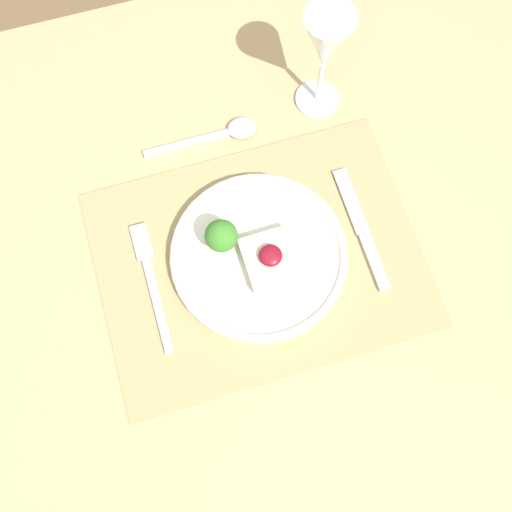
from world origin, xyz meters
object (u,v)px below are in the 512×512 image
object	(u,v)px
dinner_plate	(255,257)
knife	(364,236)
fork	(151,277)
wine_glass_near	(326,46)
spoon	(226,132)

from	to	relation	value
dinner_plate	knife	xyz separation A→B (m)	(0.16, -0.01, -0.01)
fork	wine_glass_near	distance (m)	0.40
dinner_plate	spoon	xyz separation A→B (m)	(0.02, 0.21, -0.01)
spoon	wine_glass_near	bearing A→B (deg)	6.84
fork	wine_glass_near	xyz separation A→B (m)	(0.32, 0.21, 0.12)
dinner_plate	fork	distance (m)	0.15
dinner_plate	wine_glass_near	xyz separation A→B (m)	(0.17, 0.23, 0.11)
wine_glass_near	fork	bearing A→B (deg)	-146.50
knife	spoon	distance (m)	0.26
spoon	wine_glass_near	size ratio (longest dim) A/B	0.97
knife	dinner_plate	bearing A→B (deg)	175.92
wine_glass_near	knife	bearing A→B (deg)	-92.32
dinner_plate	spoon	distance (m)	0.21
fork	spoon	distance (m)	0.26
fork	wine_glass_near	bearing A→B (deg)	36.31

